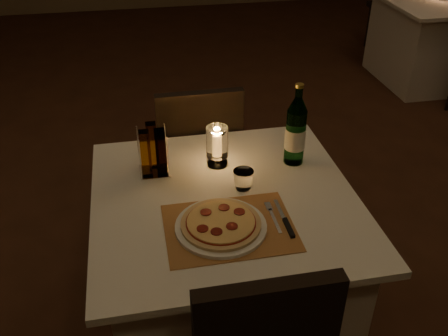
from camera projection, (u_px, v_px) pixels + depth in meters
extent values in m
cube|color=#462516|center=(233.00, 258.00, 2.69)|extent=(8.00, 10.00, 0.02)
cube|color=white|center=(225.00, 271.00, 2.10)|extent=(0.88, 0.88, 0.71)
cube|color=white|center=(225.00, 200.00, 1.90)|extent=(1.00, 1.00, 0.03)
cube|color=black|center=(197.00, 153.00, 2.70)|extent=(0.42, 0.42, 0.05)
cube|color=black|center=(201.00, 132.00, 2.43)|extent=(0.42, 0.05, 0.42)
cylinder|color=black|center=(222.00, 170.00, 3.00)|extent=(0.03, 0.03, 0.44)
cylinder|color=black|center=(165.00, 176.00, 2.95)|extent=(0.03, 0.03, 0.44)
cylinder|color=black|center=(233.00, 203.00, 2.72)|extent=(0.03, 0.03, 0.44)
cylinder|color=black|center=(171.00, 211.00, 2.67)|extent=(0.03, 0.03, 0.44)
cube|color=#AB6F3B|center=(229.00, 227.00, 1.74)|extent=(0.45, 0.34, 0.00)
cylinder|color=white|center=(221.00, 227.00, 1.73)|extent=(0.32, 0.32, 0.01)
cylinder|color=#D8B77F|center=(221.00, 224.00, 1.72)|extent=(0.28, 0.28, 0.01)
cylinder|color=maroon|center=(221.00, 222.00, 1.72)|extent=(0.24, 0.24, 0.00)
cylinder|color=#EACC7F|center=(221.00, 221.00, 1.72)|extent=(0.24, 0.24, 0.00)
cylinder|color=maroon|center=(239.00, 212.00, 1.76)|extent=(0.04, 0.04, 0.00)
cylinder|color=maroon|center=(224.00, 207.00, 1.78)|extent=(0.04, 0.04, 0.00)
cylinder|color=maroon|center=(206.00, 212.00, 1.75)|extent=(0.04, 0.04, 0.00)
cylinder|color=maroon|center=(203.00, 229.00, 1.68)|extent=(0.04, 0.04, 0.00)
cylinder|color=maroon|center=(216.00, 232.00, 1.67)|extent=(0.04, 0.04, 0.00)
cylinder|color=maroon|center=(232.00, 226.00, 1.69)|extent=(0.04, 0.04, 0.00)
cube|color=silver|center=(275.00, 221.00, 1.76)|extent=(0.01, 0.14, 0.00)
cube|color=silver|center=(269.00, 207.00, 1.83)|extent=(0.02, 0.05, 0.00)
cube|color=black|center=(289.00, 228.00, 1.73)|extent=(0.02, 0.10, 0.01)
cube|color=silver|center=(280.00, 210.00, 1.82)|extent=(0.01, 0.12, 0.00)
cylinder|color=#519753|center=(295.00, 137.00, 2.04)|extent=(0.08, 0.08, 0.24)
cylinder|color=#519753|center=(299.00, 93.00, 1.94)|extent=(0.03, 0.03, 0.05)
cylinder|color=gold|center=(300.00, 86.00, 1.92)|extent=(0.03, 0.03, 0.01)
cylinder|color=silver|center=(295.00, 138.00, 2.05)|extent=(0.08, 0.08, 0.09)
cylinder|color=white|center=(217.00, 163.00, 2.09)|extent=(0.09, 0.09, 0.01)
cylinder|color=white|center=(217.00, 159.00, 2.07)|extent=(0.02, 0.02, 0.03)
cylinder|color=white|center=(217.00, 142.00, 2.03)|extent=(0.09, 0.09, 0.13)
cylinder|color=white|center=(217.00, 145.00, 2.04)|extent=(0.02, 0.02, 0.10)
ellipsoid|color=orange|center=(217.00, 132.00, 2.00)|extent=(0.02, 0.02, 0.03)
cube|color=white|center=(155.00, 171.00, 2.04)|extent=(0.12, 0.12, 0.01)
cylinder|color=white|center=(140.00, 160.00, 1.94)|extent=(0.01, 0.01, 0.18)
cylinder|color=white|center=(168.00, 157.00, 1.95)|extent=(0.01, 0.01, 0.18)
cylinder|color=white|center=(138.00, 146.00, 2.03)|extent=(0.01, 0.01, 0.18)
cylinder|color=white|center=(165.00, 143.00, 2.04)|extent=(0.01, 0.01, 0.18)
cube|color=#BF8C33|center=(146.00, 154.00, 1.95)|extent=(0.04, 0.04, 0.20)
cube|color=#3F1E14|center=(161.00, 152.00, 1.96)|extent=(0.04, 0.04, 0.20)
cube|color=#BF8C33|center=(152.00, 146.00, 2.01)|extent=(0.04, 0.04, 0.20)
cube|color=white|center=(434.00, 43.00, 4.53)|extent=(0.88, 0.88, 0.71)
cube|color=white|center=(443.00, 1.00, 4.32)|extent=(1.00, 1.00, 0.03)
cube|color=black|center=(394.00, 7.00, 5.13)|extent=(0.42, 0.42, 0.05)
cylinder|color=black|center=(397.00, 25.00, 5.42)|extent=(0.03, 0.03, 0.44)
cylinder|color=black|center=(368.00, 27.00, 5.37)|extent=(0.03, 0.03, 0.44)
cylinder|color=black|center=(413.00, 34.00, 5.14)|extent=(0.03, 0.03, 0.44)
cylinder|color=black|center=(382.00, 37.00, 5.09)|extent=(0.03, 0.03, 0.44)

